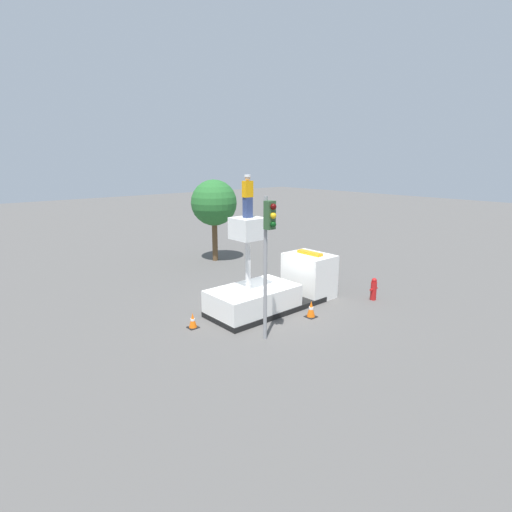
{
  "coord_description": "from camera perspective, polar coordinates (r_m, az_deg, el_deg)",
  "views": [
    {
      "loc": [
        -11.64,
        -12.61,
        6.65
      ],
      "look_at": [
        -1.65,
        -1.11,
        2.96
      ],
      "focal_mm": 28.0,
      "sensor_mm": 36.0,
      "label": 1
    }
  ],
  "objects": [
    {
      "name": "bucket_truck",
      "position": [
        18.46,
        2.92,
        -4.57
      ],
      "size": [
        6.49,
        2.34,
        4.31
      ],
      "color": "black",
      "rests_on": "ground"
    },
    {
      "name": "tree_left_bg",
      "position": [
        26.53,
        -6.02,
        7.51
      ],
      "size": [
        3.01,
        3.01,
        5.4
      ],
      "color": "brown",
      "rests_on": "ground"
    },
    {
      "name": "fire_hydrant",
      "position": [
        20.21,
        16.45,
        -4.55
      ],
      "size": [
        0.53,
        0.29,
        1.1
      ],
      "color": "red",
      "rests_on": "ground"
    },
    {
      "name": "worker",
      "position": [
        16.48,
        -1.2,
        8.53
      ],
      "size": [
        0.4,
        0.26,
        1.75
      ],
      "color": "navy",
      "rests_on": "bucket_truck"
    },
    {
      "name": "traffic_cone_curbside",
      "position": [
        17.54,
        7.88,
        -7.55
      ],
      "size": [
        0.45,
        0.45,
        0.74
      ],
      "color": "black",
      "rests_on": "ground"
    },
    {
      "name": "traffic_cone_rear",
      "position": [
        16.54,
        -9.02,
        -9.12
      ],
      "size": [
        0.41,
        0.41,
        0.64
      ],
      "color": "black",
      "rests_on": "ground"
    },
    {
      "name": "ground_plane",
      "position": [
        18.41,
        1.63,
        -7.56
      ],
      "size": [
        120.0,
        120.0,
        0.0
      ],
      "primitive_type": "plane",
      "color": "#565451"
    },
    {
      "name": "traffic_light_pole",
      "position": [
        14.25,
        1.74,
        2.17
      ],
      "size": [
        0.34,
        0.57,
        5.4
      ],
      "color": "gray",
      "rests_on": "ground"
    }
  ]
}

